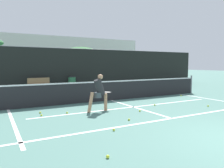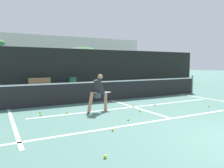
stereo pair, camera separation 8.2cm
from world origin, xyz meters
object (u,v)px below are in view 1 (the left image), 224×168
(player_practicing, at_px, (99,91))
(parked_car, at_px, (102,76))
(trash_bin, at_px, (72,83))
(courtside_bench, at_px, (39,84))

(player_practicing, relative_size, parked_car, 0.32)
(player_practicing, distance_m, trash_bin, 7.57)
(trash_bin, bearing_deg, player_practicing, -101.07)
(trash_bin, bearing_deg, courtside_bench, -177.37)
(player_practicing, bearing_deg, courtside_bench, 94.39)
(courtside_bench, relative_size, parked_car, 0.33)
(player_practicing, bearing_deg, parked_car, 61.61)
(player_practicing, bearing_deg, trash_bin, 77.27)
(courtside_bench, height_order, trash_bin, trash_bin)
(player_practicing, relative_size, courtside_bench, 0.95)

